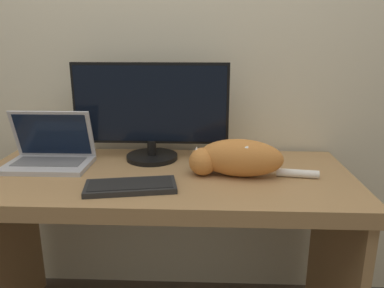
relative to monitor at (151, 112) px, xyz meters
name	(u,v)px	position (x,y,z in m)	size (l,w,h in m)	color
wall_back	(172,38)	(0.08, 0.20, 0.31)	(6.40, 0.06, 2.60)	beige
desk	(166,210)	(0.08, -0.19, -0.38)	(1.51, 0.66, 0.77)	#A37A4C
monitor	(151,112)	(0.00, 0.00, 0.00)	(0.68, 0.23, 0.43)	black
laptop	(50,155)	(-0.42, -0.11, -0.17)	(0.35, 0.22, 0.23)	#B7B7BC
external_keyboard	(131,186)	(-0.03, -0.35, -0.21)	(0.35, 0.20, 0.02)	black
cat	(236,158)	(0.36, -0.20, -0.14)	(0.51, 0.19, 0.15)	#C67A38
small_toy	(248,154)	(0.43, 0.00, -0.19)	(0.06, 0.06, 0.06)	gold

